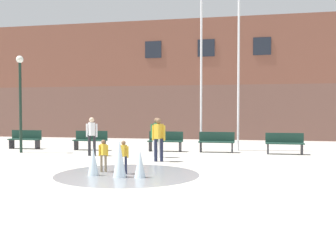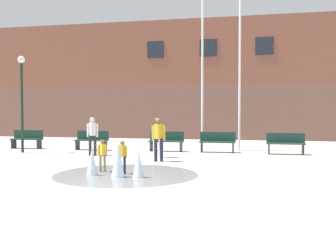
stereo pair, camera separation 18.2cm
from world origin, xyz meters
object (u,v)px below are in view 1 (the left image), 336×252
object	(u,v)px
adult_near_bench	(92,133)
flagpole_right	(239,53)
flagpole_left	(202,52)
adult_in_red	(159,136)
child_running	(103,153)
park_bench_near_trashcan	(285,143)
lamp_post_left_lane	(20,90)
park_bench_left_of_flagpoles	(90,140)
park_bench_under_right_flagpole	(217,142)
child_with_pink_shirt	(124,154)
park_bench_far_left	(25,139)
park_bench_under_left_flagpole	(165,141)
teen_by_trashcan	(157,134)

from	to	relation	value
adult_near_bench	flagpole_right	distance (m)	7.68
adult_near_bench	flagpole_left	xyz separation A→B (m)	(4.17, 3.34, 3.69)
adult_in_red	child_running	size ratio (longest dim) A/B	1.61
park_bench_near_trashcan	lamp_post_left_lane	bearing A→B (deg)	-171.48
flagpole_left	park_bench_left_of_flagpoles	bearing A→B (deg)	-168.07
park_bench_under_right_flagpole	child_running	distance (m)	7.07
flagpole_left	lamp_post_left_lane	bearing A→B (deg)	-159.95
park_bench_left_of_flagpoles	lamp_post_left_lane	bearing A→B (deg)	-146.01
child_with_pink_shirt	flagpole_left	size ratio (longest dim) A/B	0.11
park_bench_far_left	adult_near_bench	bearing A→B (deg)	-26.88
lamp_post_left_lane	park_bench_near_trashcan	bearing A→B (deg)	8.52
adult_near_bench	lamp_post_left_lane	world-z (taller)	lamp_post_left_lane
park_bench_under_right_flagpole	adult_in_red	distance (m)	4.14
park_bench_under_left_flagpole	teen_by_trashcan	bearing A→B (deg)	-86.20
park_bench_left_of_flagpoles	flagpole_right	bearing A→B (deg)	8.98
flagpole_right	lamp_post_left_lane	bearing A→B (deg)	-163.41
adult_in_red	flagpole_right	bearing A→B (deg)	-9.61
child_running	flagpole_right	distance (m)	9.20
park_bench_far_left	flagpole_left	world-z (taller)	flagpole_left
park_bench_under_right_flagpole	lamp_post_left_lane	world-z (taller)	lamp_post_left_lane
park_bench_left_of_flagpoles	park_bench_under_right_flagpole	distance (m)	5.95
flagpole_left	lamp_post_left_lane	xyz separation A→B (m)	(-7.73, -2.82, -1.85)
park_bench_left_of_flagpoles	park_bench_near_trashcan	distance (m)	8.88
teen_by_trashcan	child_with_pink_shirt	bearing A→B (deg)	0.57
flagpole_right	lamp_post_left_lane	world-z (taller)	flagpole_right
child_running	flagpole_left	world-z (taller)	flagpole_left
adult_in_red	child_with_pink_shirt	xyz separation A→B (m)	(-0.38, -2.99, -0.35)
teen_by_trashcan	flagpole_right	distance (m)	5.85
child_running	child_with_pink_shirt	bearing A→B (deg)	-156.10
park_bench_under_left_flagpole	park_bench_under_right_flagpole	bearing A→B (deg)	1.00
teen_by_trashcan	park_bench_under_right_flagpole	bearing A→B (deg)	139.55
park_bench_left_of_flagpoles	child_with_pink_shirt	bearing A→B (deg)	-60.00
teen_by_trashcan	lamp_post_left_lane	distance (m)	6.62
park_bench_left_of_flagpoles	flagpole_left	bearing A→B (deg)	11.93
park_bench_far_left	park_bench_left_of_flagpoles	world-z (taller)	same
park_bench_left_of_flagpoles	child_with_pink_shirt	distance (m)	7.49
park_bench_under_right_flagpole	child_running	size ratio (longest dim) A/B	1.62
park_bench_under_left_flagpole	teen_by_trashcan	size ratio (longest dim) A/B	1.01
park_bench_far_left	park_bench_near_trashcan	world-z (taller)	same
child_running	child_with_pink_shirt	xyz separation A→B (m)	(0.72, -0.24, 0.00)
adult_near_bench	park_bench_near_trashcan	bearing A→B (deg)	69.46
child_running	flagpole_right	size ratio (longest dim) A/B	0.11
park_bench_far_left	park_bench_left_of_flagpoles	distance (m)	3.42
child_running	lamp_post_left_lane	size ratio (longest dim) A/B	0.23
adult_in_red	park_bench_left_of_flagpoles	bearing A→B (deg)	71.32
park_bench_under_right_flagpole	adult_in_red	bearing A→B (deg)	-116.35
park_bench_near_trashcan	adult_in_red	size ratio (longest dim) A/B	1.01
park_bench_under_left_flagpole	park_bench_under_right_flagpole	size ratio (longest dim) A/B	1.00
park_bench_far_left	teen_by_trashcan	distance (m)	7.56
park_bench_under_left_flagpole	park_bench_near_trashcan	world-z (taller)	same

